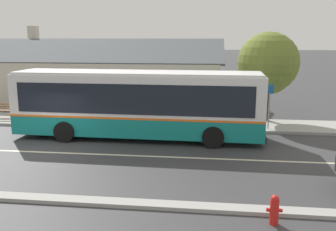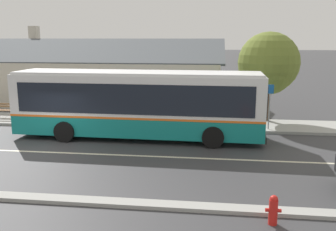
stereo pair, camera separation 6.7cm
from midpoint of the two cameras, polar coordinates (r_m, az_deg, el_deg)
ground_plane at (r=17.38m, az=-18.56°, el=-5.32°), size 300.00×300.00×0.00m
sidewalk_far at (r=22.73m, az=-12.13°, el=-0.83°), size 60.00×3.00×0.15m
lane_divider_stripe at (r=17.38m, az=-18.56°, el=-5.31°), size 60.00×0.16×0.01m
community_building at (r=31.11m, az=-11.16°, el=5.63°), size 20.61×10.13×5.90m
transit_bus at (r=18.50m, az=-4.70°, el=1.93°), size 12.28×2.96×3.32m
bench_by_building at (r=24.87m, az=-23.92°, el=0.62°), size 1.54×0.51×0.94m
bench_down_street at (r=22.68m, az=-15.15°, el=0.25°), size 1.54×0.51×0.94m
street_tree_primary at (r=22.29m, az=15.01°, el=7.41°), size 3.50×3.50×5.29m
fire_hydrant at (r=10.67m, az=15.72°, el=-13.59°), size 0.42×0.24×0.83m
bus_stop_sign at (r=20.41m, az=15.10°, el=2.09°), size 0.36×0.07×2.40m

